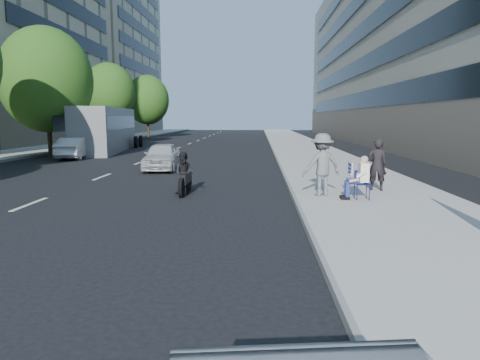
{
  "coord_description": "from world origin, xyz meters",
  "views": [
    {
      "loc": [
        0.32,
        -10.26,
        2.57
      ],
      "look_at": [
        -0.18,
        1.49,
        0.85
      ],
      "focal_mm": 32.0,
      "sensor_mm": 36.0,
      "label": 1
    }
  ],
  "objects_px": {
    "seated_protester": "(359,175)",
    "bus": "(106,130)",
    "pedestrian_woman": "(377,165)",
    "motorcycle": "(185,175)",
    "white_sedan_mid": "(75,148)",
    "jogger": "(322,165)",
    "white_sedan_near": "(162,156)"
  },
  "relations": [
    {
      "from": "jogger",
      "to": "bus",
      "type": "distance_m",
      "value": 23.68
    },
    {
      "from": "motorcycle",
      "to": "seated_protester",
      "type": "bearing_deg",
      "value": -13.69
    },
    {
      "from": "white_sedan_mid",
      "to": "bus",
      "type": "bearing_deg",
      "value": -96.93
    },
    {
      "from": "seated_protester",
      "to": "jogger",
      "type": "distance_m",
      "value": 1.18
    },
    {
      "from": "seated_protester",
      "to": "pedestrian_woman",
      "type": "bearing_deg",
      "value": 58.84
    },
    {
      "from": "pedestrian_woman",
      "to": "bus",
      "type": "height_order",
      "value": "bus"
    },
    {
      "from": "motorcycle",
      "to": "bus",
      "type": "xyz_separation_m",
      "value": [
        -9.22,
        18.45,
        1.0
      ]
    },
    {
      "from": "jogger",
      "to": "bus",
      "type": "xyz_separation_m",
      "value": [
        -13.67,
        19.33,
        0.51
      ]
    },
    {
      "from": "jogger",
      "to": "white_sedan_near",
      "type": "bearing_deg",
      "value": -67.15
    },
    {
      "from": "seated_protester",
      "to": "pedestrian_woman",
      "type": "distance_m",
      "value": 1.9
    },
    {
      "from": "motorcycle",
      "to": "jogger",
      "type": "bearing_deg",
      "value": -10.06
    },
    {
      "from": "white_sedan_mid",
      "to": "bus",
      "type": "height_order",
      "value": "bus"
    },
    {
      "from": "jogger",
      "to": "white_sedan_mid",
      "type": "height_order",
      "value": "jogger"
    },
    {
      "from": "seated_protester",
      "to": "white_sedan_near",
      "type": "bearing_deg",
      "value": 133.3
    },
    {
      "from": "seated_protester",
      "to": "white_sedan_mid",
      "type": "relative_size",
      "value": 0.32
    },
    {
      "from": "seated_protester",
      "to": "bus",
      "type": "xyz_separation_m",
      "value": [
        -14.68,
        19.9,
        0.76
      ]
    },
    {
      "from": "jogger",
      "to": "white_sedan_near",
      "type": "xyz_separation_m",
      "value": [
        -6.74,
        7.66,
        -0.45
      ]
    },
    {
      "from": "jogger",
      "to": "white_sedan_mid",
      "type": "bearing_deg",
      "value": -62.76
    },
    {
      "from": "pedestrian_woman",
      "to": "white_sedan_near",
      "type": "distance_m",
      "value": 10.95
    },
    {
      "from": "pedestrian_woman",
      "to": "white_sedan_near",
      "type": "relative_size",
      "value": 0.44
    },
    {
      "from": "seated_protester",
      "to": "white_sedan_mid",
      "type": "xyz_separation_m",
      "value": [
        -14.61,
        13.82,
        -0.21
      ]
    },
    {
      "from": "bus",
      "to": "pedestrian_woman",
      "type": "bearing_deg",
      "value": -57.16
    },
    {
      "from": "pedestrian_woman",
      "to": "white_sedan_mid",
      "type": "xyz_separation_m",
      "value": [
        -15.58,
        12.2,
        -0.35
      ]
    },
    {
      "from": "jogger",
      "to": "bus",
      "type": "bearing_deg",
      "value": -73.22
    },
    {
      "from": "pedestrian_woman",
      "to": "white_sedan_near",
      "type": "height_order",
      "value": "pedestrian_woman"
    },
    {
      "from": "pedestrian_woman",
      "to": "motorcycle",
      "type": "distance_m",
      "value": 6.46
    },
    {
      "from": "white_sedan_near",
      "to": "motorcycle",
      "type": "height_order",
      "value": "motorcycle"
    },
    {
      "from": "seated_protester",
      "to": "white_sedan_mid",
      "type": "bearing_deg",
      "value": 136.59
    },
    {
      "from": "motorcycle",
      "to": "bus",
      "type": "bearing_deg",
      "value": 117.67
    },
    {
      "from": "seated_protester",
      "to": "jogger",
      "type": "height_order",
      "value": "jogger"
    },
    {
      "from": "white_sedan_mid",
      "to": "bus",
      "type": "xyz_separation_m",
      "value": [
        -0.08,
        6.08,
        0.97
      ]
    },
    {
      "from": "pedestrian_woman",
      "to": "white_sedan_mid",
      "type": "bearing_deg",
      "value": -27.0
    }
  ]
}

